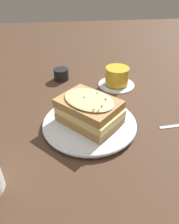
% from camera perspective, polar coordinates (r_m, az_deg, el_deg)
% --- Properties ---
extents(ground_plane, '(2.40, 2.40, 0.00)m').
position_cam_1_polar(ground_plane, '(0.59, -1.17, -3.78)').
color(ground_plane, '#473021').
extents(dinner_plate, '(0.25, 0.25, 0.02)m').
position_cam_1_polar(dinner_plate, '(0.58, -0.00, -2.95)').
color(dinner_plate, white).
rests_on(dinner_plate, ground_plane).
extents(sandwich, '(0.19, 0.18, 0.07)m').
position_cam_1_polar(sandwich, '(0.56, -0.08, 0.46)').
color(sandwich, '#B2844C').
rests_on(sandwich, dinner_plate).
extents(teacup_with_saucer, '(0.13, 0.13, 0.07)m').
position_cam_1_polar(teacup_with_saucer, '(0.77, 7.21, 8.98)').
color(teacup_with_saucer, white).
rests_on(teacup_with_saucer, ground_plane).
extents(condiment_pot, '(0.05, 0.05, 0.04)m').
position_cam_1_polar(condiment_pot, '(0.82, -7.39, 9.75)').
color(condiment_pot, black).
rests_on(condiment_pot, ground_plane).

